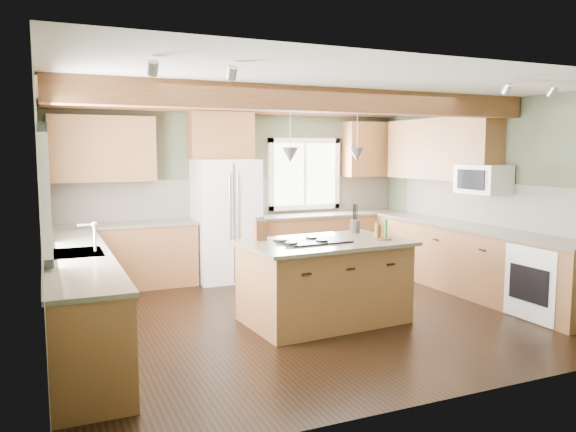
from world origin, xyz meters
name	(u,v)px	position (x,y,z in m)	size (l,w,h in m)	color
floor	(305,315)	(0.00, 0.00, 0.00)	(5.60, 5.60, 0.00)	black
ceiling	(306,91)	(0.00, 0.00, 2.60)	(5.60, 5.60, 0.00)	silver
wall_back	(237,191)	(0.00, 2.50, 1.30)	(5.60, 5.60, 0.00)	#52583E
wall_left	(41,216)	(-2.80, 0.00, 1.30)	(5.00, 5.00, 0.00)	#52583E
wall_right	(492,197)	(2.80, 0.00, 1.30)	(5.00, 5.00, 0.00)	#52583E
ceiling_beam	(318,100)	(0.00, -0.30, 2.47)	(5.55, 0.26, 0.26)	#592C19
soffit_trim	(238,110)	(0.00, 2.40, 2.54)	(5.55, 0.20, 0.10)	#592C19
backsplash_back	(237,197)	(0.00, 2.48, 1.21)	(5.58, 0.03, 0.58)	brown
backsplash_right	(488,204)	(2.78, 0.05, 1.21)	(0.03, 3.70, 0.58)	brown
base_cab_back_left	(123,257)	(-1.79, 2.20, 0.44)	(2.02, 0.60, 0.88)	brown
counter_back_left	(122,225)	(-1.79, 2.20, 0.90)	(2.06, 0.64, 0.04)	#453F32
base_cab_back_right	(330,242)	(1.49, 2.20, 0.44)	(2.62, 0.60, 0.88)	brown
counter_back_right	(330,214)	(1.49, 2.20, 0.90)	(2.66, 0.64, 0.04)	#453F32
base_cab_left	(78,300)	(-2.50, 0.05, 0.44)	(0.60, 3.70, 0.88)	brown
counter_left	(76,254)	(-2.50, 0.05, 0.90)	(0.64, 3.74, 0.04)	#453F32
base_cab_right	(470,261)	(2.50, 0.05, 0.44)	(0.60, 3.70, 0.88)	brown
counter_right	(471,227)	(2.50, 0.05, 0.90)	(0.64, 3.74, 0.04)	#453F32
upper_cab_back_left	(103,149)	(-1.99, 2.33, 1.95)	(1.40, 0.35, 0.90)	brown
upper_cab_over_fridge	(221,136)	(-0.30, 2.33, 2.15)	(0.96, 0.35, 0.70)	brown
upper_cab_right	(440,149)	(2.62, 0.90, 1.95)	(0.35, 2.20, 0.90)	brown
upper_cab_back_corner	(370,149)	(2.30, 2.33, 1.95)	(0.90, 0.35, 0.90)	brown
window_left	(42,190)	(-2.78, 0.05, 1.55)	(0.04, 1.60, 1.05)	white
window_back	(304,174)	(1.15, 2.48, 1.55)	(1.10, 0.04, 1.00)	white
sink	(76,254)	(-2.50, 0.05, 0.91)	(0.50, 0.65, 0.03)	#262628
faucet	(95,238)	(-2.32, 0.05, 1.05)	(0.02, 0.02, 0.28)	#B2B2B7
dishwasher	(90,340)	(-2.49, -1.25, 0.43)	(0.60, 0.60, 0.84)	white
oven	(548,282)	(2.49, -1.25, 0.43)	(0.60, 0.72, 0.84)	white
microwave	(483,179)	(2.58, -0.05, 1.55)	(0.40, 0.70, 0.38)	white
pendant_left	(290,155)	(-0.34, -0.33, 1.88)	(0.18, 0.18, 0.16)	#B2B2B7
pendant_right	(357,155)	(0.51, -0.27, 1.88)	(0.18, 0.18, 0.16)	#B2B2B7
refrigerator	(226,220)	(-0.30, 2.12, 0.90)	(0.90, 0.74, 1.80)	white
island	(324,283)	(0.08, -0.30, 0.44)	(1.72, 1.05, 0.88)	brown
island_top	(324,243)	(0.08, -0.30, 0.90)	(1.83, 1.16, 0.04)	#453F32
cooktop	(313,241)	(-0.06, -0.31, 0.93)	(0.74, 0.50, 0.02)	black
knife_block	(260,231)	(-0.55, 0.03, 1.03)	(0.13, 0.10, 0.22)	brown
utensil_crock	(355,226)	(0.73, 0.11, 1.00)	(0.12, 0.12, 0.16)	#463E38
bottle_tray	(382,230)	(0.75, -0.44, 1.03)	(0.23, 0.23, 0.21)	brown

